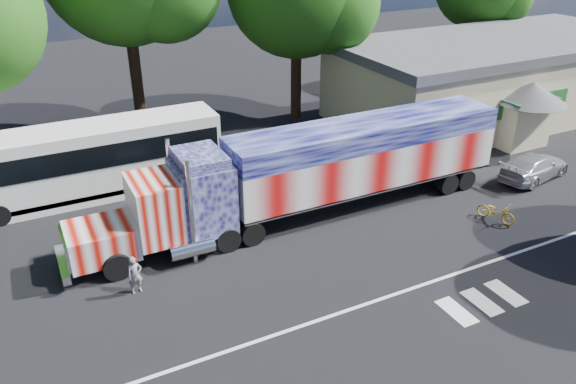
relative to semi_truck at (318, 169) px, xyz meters
name	(u,v)px	position (x,y,z in m)	size (l,w,h in m)	color
ground	(321,264)	(-1.90, -3.76, -2.28)	(100.00, 100.00, 0.00)	black
lane_markings	(414,304)	(-0.19, -7.53, -2.28)	(30.00, 2.67, 0.01)	silver
semi_truck	(318,169)	(0.00, 0.00, 0.00)	(20.81, 3.29, 4.44)	black
coach_bus	(95,160)	(-8.74, 6.76, -0.43)	(12.31, 2.86, 3.58)	silver
hall_building	(497,77)	(18.03, 7.10, 0.34)	(22.40, 12.80, 5.20)	#C5B894
parked_car	(534,167)	(12.18, -1.81, -1.62)	(1.87, 4.60, 1.33)	#AEB0B3
woman	(135,275)	(-8.99, -2.26, -1.52)	(0.55, 0.36, 1.52)	slate
bicycle	(496,212)	(6.97, -4.31, -1.81)	(0.63, 1.80, 0.95)	gold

